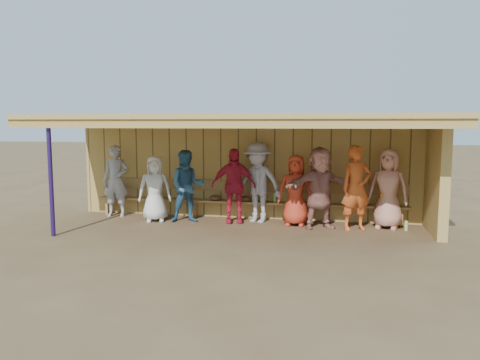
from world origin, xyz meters
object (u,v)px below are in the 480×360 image
player_e (258,182)px  bench (246,198)px  player_b (155,189)px  player_d (233,186)px  player_g (356,188)px  player_a (116,181)px  player_f (320,188)px  player_c (187,186)px  player_h (388,189)px  player_extra (296,190)px

player_e → bench: player_e is taller
player_b → bench: size_ratio=0.21×
player_d → player_g: player_g is taller
player_a → bench: size_ratio=0.24×
player_e → player_f: (1.45, -0.37, -0.04)m
player_b → player_f: player_f is taller
player_a → bench: (3.26, 0.31, -0.37)m
player_d → player_f: 2.01m
player_c → player_b: bearing=166.8°
player_h → bench: bearing=-171.2°
player_h → bench: 3.30m
player_f → player_h: size_ratio=1.02×
player_d → bench: player_d is taller
player_b → player_g: (4.65, 0.02, 0.14)m
player_d → player_b: bearing=173.0°
player_e → player_h: (2.93, -0.08, -0.06)m
player_a → player_b: bearing=-24.9°
player_c → player_f: 3.09m
player_a → player_extra: player_a is taller
player_f → player_g: player_g is taller
player_d → player_f: bearing=-19.5°
player_a → player_e: bearing=-7.0°
player_a → player_h: (6.52, -0.08, -0.01)m
player_g → player_d: bearing=152.0°
bench → player_f: bearing=-20.7°
player_d → player_extra: (1.45, -0.02, -0.06)m
player_extra → player_c: bearing=-174.7°
player_h → player_e: bearing=-166.1°
player_extra → bench: player_extra is taller
player_c → player_e: size_ratio=0.90×
player_h → player_g: bearing=-142.4°
player_b → player_d: 1.88m
player_c → player_extra: player_c is taller
player_e → player_h: bearing=16.7°
player_c → player_e: (1.63, 0.29, 0.09)m
player_e → bench: bearing=155.7°
player_f → player_extra: size_ratio=1.12×
player_c → player_f: (3.09, -0.08, 0.06)m
player_f → bench: player_f is taller
player_a → player_e: (3.59, 0.00, 0.05)m
player_c → bench: size_ratio=0.22×
player_c → player_extra: bearing=-17.1°
player_extra → player_g: bearing=-4.7°
player_b → player_c: player_c is taller
player_a → player_e: 3.59m
player_a → player_g: bearing=-10.6°
player_f → player_extra: player_f is taller
player_b → player_e: 2.45m
player_b → player_h: player_h is taller
player_f → player_d: bearing=151.1°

